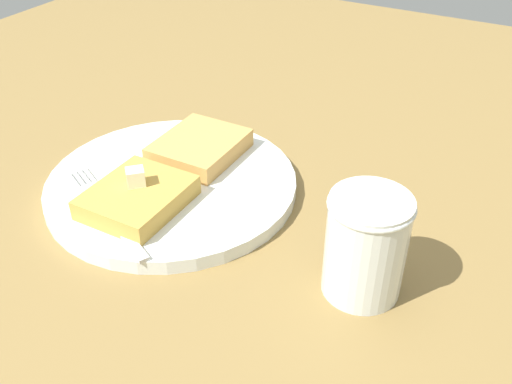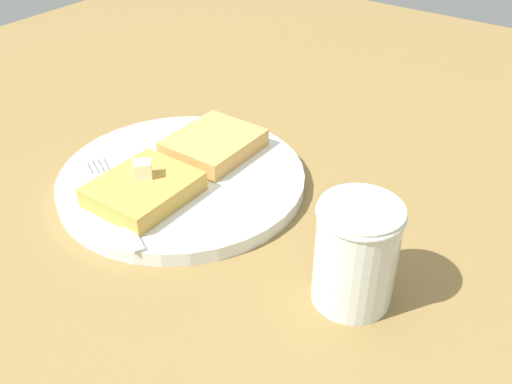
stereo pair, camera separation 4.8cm
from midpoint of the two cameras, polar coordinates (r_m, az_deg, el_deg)
name	(u,v)px [view 2 (the right image)]	position (r cm, az deg, el deg)	size (l,w,h in cm)	color
table_surface	(256,197)	(57.63, 2.39, -0.57)	(125.59, 125.59, 2.86)	olive
plate	(182,178)	(56.61, -5.01, 1.30)	(24.26, 24.26, 1.37)	silver
toast_slice_left	(144,189)	(52.72, -8.62, 0.18)	(9.01, 7.64, 1.88)	gold
toast_slice_middle	(214,144)	(59.12, -1.93, 4.75)	(9.01, 7.64, 1.88)	tan
butter_pat_primary	(143,169)	(52.33, -8.70, 2.18)	(1.59, 1.43, 1.59)	#F6EFCA
fork	(110,194)	(53.94, -11.96, -0.33)	(8.55, 14.90, 0.36)	silver
syrup_jar	(355,257)	(43.28, 13.08, -6.46)	(6.40, 6.40, 8.57)	#351905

